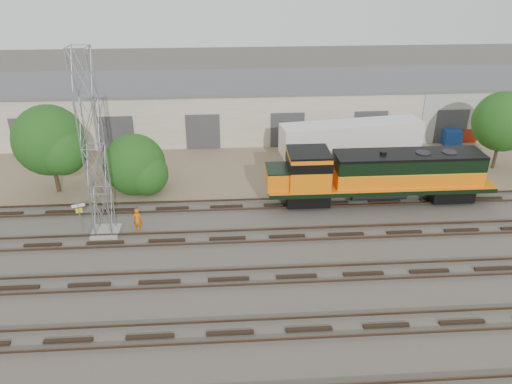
{
  "coord_description": "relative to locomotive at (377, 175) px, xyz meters",
  "views": [
    {
      "loc": [
        -3.99,
        -26.81,
        17.64
      ],
      "look_at": [
        -1.93,
        4.0,
        2.2
      ],
      "focal_mm": 35.0,
      "sensor_mm": 36.0,
      "label": 1
    }
  ],
  "objects": [
    {
      "name": "dumpster_blue",
      "position": [
        10.86,
        11.53,
        -1.58
      ],
      "size": [
        1.63,
        1.54,
        1.5
      ],
      "primitive_type": "cube",
      "rotation": [
        0.0,
        0.0,
        0.02
      ],
      "color": "navy",
      "rests_on": "ground"
    },
    {
      "name": "tree_east",
      "position": [
        12.46,
        5.46,
        1.81
      ],
      "size": [
        5.27,
        5.02,
        6.78
      ],
      "color": "#382619",
      "rests_on": "ground"
    },
    {
      "name": "ground",
      "position": [
        -7.14,
        -6.0,
        -2.33
      ],
      "size": [
        140.0,
        140.0,
        0.0
      ],
      "primitive_type": "plane",
      "color": "#47423A",
      "rests_on": "ground"
    },
    {
      "name": "worker",
      "position": [
        -17.21,
        -2.9,
        -1.51
      ],
      "size": [
        0.63,
        0.44,
        1.64
      ],
      "primitive_type": "imported",
      "rotation": [
        0.0,
        0.0,
        3.22
      ],
      "color": "#DD620C",
      "rests_on": "ground"
    },
    {
      "name": "warehouse",
      "position": [
        -7.1,
        16.98,
        0.32
      ],
      "size": [
        58.4,
        10.4,
        5.3
      ],
      "color": "beige",
      "rests_on": "ground"
    },
    {
      "name": "signal_tower",
      "position": [
        -19.34,
        -3.13,
        3.7
      ],
      "size": [
        1.83,
        1.83,
        12.37
      ],
      "rotation": [
        0.0,
        0.0,
        -0.07
      ],
      "color": "gray",
      "rests_on": "ground"
    },
    {
      "name": "dirt_strip",
      "position": [
        -7.14,
        9.0,
        -2.32
      ],
      "size": [
        80.0,
        16.0,
        0.02
      ],
      "primitive_type": "cube",
      "color": "#726047",
      "rests_on": "ground"
    },
    {
      "name": "dumpster_red",
      "position": [
        12.92,
        12.49,
        -1.63
      ],
      "size": [
        1.52,
        1.42,
        1.4
      ],
      "primitive_type": "cube",
      "rotation": [
        0.0,
        0.0,
        -0.02
      ],
      "color": "maroon",
      "rests_on": "ground"
    },
    {
      "name": "semi_trailer",
      "position": [
        0.17,
        7.53,
        0.07
      ],
      "size": [
        12.64,
        4.19,
        3.82
      ],
      "rotation": [
        0.0,
        0.0,
        0.14
      ],
      "color": "silver",
      "rests_on": "ground"
    },
    {
      "name": "sign_post",
      "position": [
        -21.02,
        -2.75,
        -0.86
      ],
      "size": [
        0.83,
        0.31,
        2.1
      ],
      "color": "gray",
      "rests_on": "ground"
    },
    {
      "name": "locomotive",
      "position": [
        0.0,
        0.0,
        0.0
      ],
      "size": [
        16.86,
        2.96,
        4.05
      ],
      "color": "black",
      "rests_on": "tracks"
    },
    {
      "name": "tracks",
      "position": [
        -7.14,
        -9.0,
        -2.25
      ],
      "size": [
        80.0,
        20.4,
        0.28
      ],
      "color": "black",
      "rests_on": "ground"
    },
    {
      "name": "tree_mid",
      "position": [
        -17.96,
        3.37,
        -0.33
      ],
      "size": [
        5.06,
        4.82,
        4.82
      ],
      "color": "#382619",
      "rests_on": "ground"
    },
    {
      "name": "tree_west",
      "position": [
        -24.08,
        3.31,
        1.86
      ],
      "size": [
        5.63,
        5.37,
        7.02
      ],
      "color": "#382619",
      "rests_on": "ground"
    }
  ]
}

